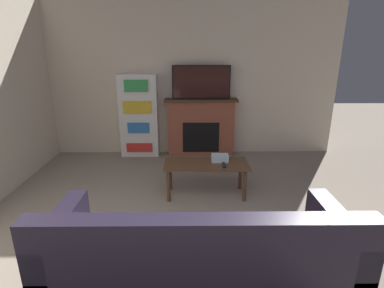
{
  "coord_description": "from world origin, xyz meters",
  "views": [
    {
      "loc": [
        0.15,
        -1.33,
        1.91
      ],
      "look_at": [
        0.19,
        2.44,
        0.67
      ],
      "focal_mm": 28.0,
      "sensor_mm": 36.0,
      "label": 1
    }
  ],
  "objects_px": {
    "couch": "(199,261)",
    "bookshelf": "(139,116)",
    "coffee_table": "(206,168)",
    "tv": "(201,82)",
    "fireplace": "(201,127)"
  },
  "relations": [
    {
      "from": "couch",
      "to": "coffee_table",
      "type": "height_order",
      "value": "couch"
    },
    {
      "from": "couch",
      "to": "coffee_table",
      "type": "distance_m",
      "value": 1.68
    },
    {
      "from": "couch",
      "to": "bookshelf",
      "type": "distance_m",
      "value": 3.42
    },
    {
      "from": "bookshelf",
      "to": "fireplace",
      "type": "bearing_deg",
      "value": 1.17
    },
    {
      "from": "fireplace",
      "to": "coffee_table",
      "type": "distance_m",
      "value": 1.61
    },
    {
      "from": "couch",
      "to": "coffee_table",
      "type": "bearing_deg",
      "value": 84.91
    },
    {
      "from": "tv",
      "to": "bookshelf",
      "type": "height_order",
      "value": "tv"
    },
    {
      "from": "couch",
      "to": "coffee_table",
      "type": "xyz_separation_m",
      "value": [
        0.15,
        1.67,
        0.1
      ]
    },
    {
      "from": "tv",
      "to": "couch",
      "type": "distance_m",
      "value": 3.41
    },
    {
      "from": "fireplace",
      "to": "couch",
      "type": "distance_m",
      "value": 3.29
    },
    {
      "from": "fireplace",
      "to": "coffee_table",
      "type": "bearing_deg",
      "value": -89.67
    },
    {
      "from": "couch",
      "to": "bookshelf",
      "type": "relative_size",
      "value": 1.59
    },
    {
      "from": "tv",
      "to": "coffee_table",
      "type": "distance_m",
      "value": 1.83
    },
    {
      "from": "couch",
      "to": "bookshelf",
      "type": "bearing_deg",
      "value": 106.43
    },
    {
      "from": "tv",
      "to": "couch",
      "type": "height_order",
      "value": "tv"
    }
  ]
}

